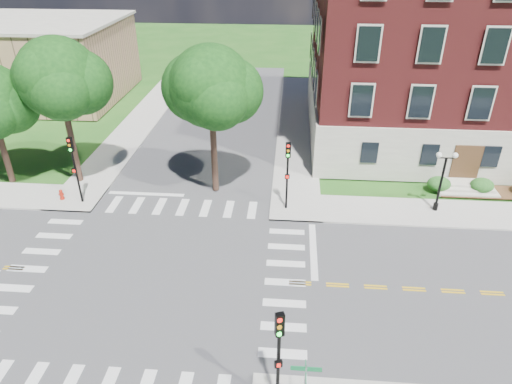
# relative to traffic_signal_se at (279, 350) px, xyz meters

# --- Properties ---
(ground) EXTENTS (160.00, 160.00, 0.00)m
(ground) POSITION_rel_traffic_signal_se_xyz_m (-7.05, 7.38, -3.19)
(ground) COLOR #1C5116
(ground) RESTS_ON ground
(road_ew) EXTENTS (90.00, 12.00, 0.01)m
(road_ew) POSITION_rel_traffic_signal_se_xyz_m (-7.05, 7.38, -3.18)
(road_ew) COLOR #3D3D3F
(road_ew) RESTS_ON ground
(road_ns) EXTENTS (12.00, 90.00, 0.01)m
(road_ns) POSITION_rel_traffic_signal_se_xyz_m (-7.05, 7.38, -3.18)
(road_ns) COLOR #3D3D3F
(road_ns) RESTS_ON ground
(sidewalk_ne) EXTENTS (34.00, 34.00, 0.12)m
(sidewalk_ne) POSITION_rel_traffic_signal_se_xyz_m (8.33, 22.75, -3.13)
(sidewalk_ne) COLOR #9E9B93
(sidewalk_ne) RESTS_ON ground
(sidewalk_nw) EXTENTS (34.00, 34.00, 0.12)m
(sidewalk_nw) POSITION_rel_traffic_signal_se_xyz_m (-22.42, 22.75, -3.13)
(sidewalk_nw) COLOR #9E9B93
(sidewalk_nw) RESTS_ON ground
(crosswalk_east) EXTENTS (2.20, 10.20, 0.02)m
(crosswalk_east) POSITION_rel_traffic_signal_se_xyz_m (0.15, 7.38, -3.19)
(crosswalk_east) COLOR silver
(crosswalk_east) RESTS_ON ground
(stop_bar_east) EXTENTS (0.40, 5.50, 0.00)m
(stop_bar_east) POSITION_rel_traffic_signal_se_xyz_m (1.75, 10.38, -3.19)
(stop_bar_east) COLOR silver
(stop_bar_east) RESTS_ON ground
(main_building) EXTENTS (30.60, 22.40, 16.50)m
(main_building) POSITION_rel_traffic_signal_se_xyz_m (16.95, 29.37, 5.15)
(main_building) COLOR #A49F91
(main_building) RESTS_ON ground
(secondary_building) EXTENTS (20.40, 15.40, 8.30)m
(secondary_building) POSITION_rel_traffic_signal_se_xyz_m (-29.05, 37.38, 1.09)
(secondary_building) COLOR #A5835B
(secondary_building) RESTS_ON ground
(tree_c) EXTENTS (5.54, 5.54, 10.55)m
(tree_c) POSITION_rel_traffic_signal_se_xyz_m (-15.58, 17.68, 4.69)
(tree_c) COLOR #312018
(tree_c) RESTS_ON ground
(tree_d) EXTENTS (5.46, 5.46, 10.36)m
(tree_d) POSITION_rel_traffic_signal_se_xyz_m (-5.13, 17.07, 4.53)
(tree_d) COLOR #312018
(tree_d) RESTS_ON ground
(traffic_signal_se) EXTENTS (0.38, 0.45, 4.80)m
(traffic_signal_se) POSITION_rel_traffic_signal_se_xyz_m (0.00, 0.00, 0.00)
(traffic_signal_se) COLOR black
(traffic_signal_se) RESTS_ON ground
(traffic_signal_ne) EXTENTS (0.35, 0.39, 4.80)m
(traffic_signal_ne) POSITION_rel_traffic_signal_se_xyz_m (0.03, 14.87, 0.00)
(traffic_signal_ne) COLOR black
(traffic_signal_ne) RESTS_ON ground
(traffic_signal_nw) EXTENTS (0.34, 0.38, 4.80)m
(traffic_signal_nw) POSITION_rel_traffic_signal_se_xyz_m (-14.12, 14.60, 0.00)
(traffic_signal_nw) COLOR black
(traffic_signal_nw) RESTS_ON ground
(twin_lamp_west) EXTENTS (1.36, 0.36, 4.23)m
(twin_lamp_west) POSITION_rel_traffic_signal_se_xyz_m (10.06, 15.45, -0.66)
(twin_lamp_west) COLOR black
(twin_lamp_west) RESTS_ON ground
(street_sign_pole) EXTENTS (1.10, 1.10, 3.10)m
(street_sign_pole) POSITION_rel_traffic_signal_se_xyz_m (0.99, -0.72, -0.88)
(street_sign_pole) COLOR gray
(street_sign_pole) RESTS_ON ground
(fire_hydrant) EXTENTS (0.35, 0.35, 0.75)m
(fire_hydrant) POSITION_rel_traffic_signal_se_xyz_m (-15.67, 14.84, -2.72)
(fire_hydrant) COLOR #9F190C
(fire_hydrant) RESTS_ON ground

